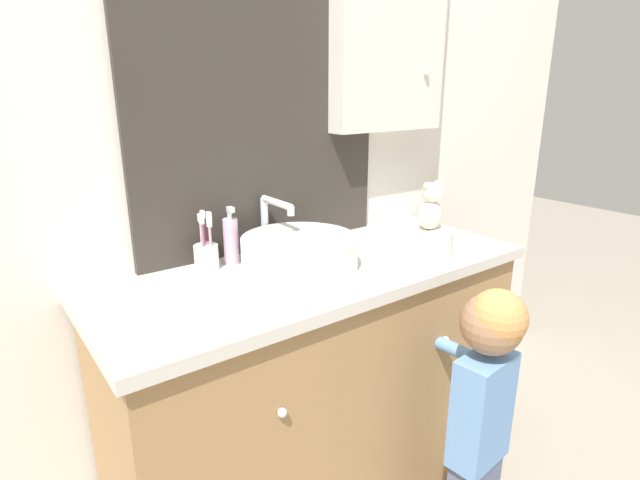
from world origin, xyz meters
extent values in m
cube|color=silver|center=(0.00, 0.63, 1.25)|extent=(3.20, 0.06, 2.50)
cube|color=#332D28|center=(-0.03, 0.59, 1.30)|extent=(0.86, 0.02, 1.21)
cube|color=#B2C1CC|center=(-0.03, 0.58, 1.30)|extent=(0.80, 0.01, 1.15)
cube|color=silver|center=(0.46, 0.55, 1.58)|extent=(0.47, 0.10, 0.78)
sphere|color=silver|center=(0.60, 0.49, 1.38)|extent=(0.02, 0.02, 0.02)
cube|color=#A37A4C|center=(0.00, 0.34, 0.40)|extent=(1.28, 0.49, 0.79)
cube|color=beige|center=(0.00, 0.34, 0.81)|extent=(1.32, 0.53, 0.03)
sphere|color=silver|center=(-0.30, 0.08, 0.59)|extent=(0.02, 0.02, 0.02)
sphere|color=silver|center=(0.30, 0.08, 0.59)|extent=(0.02, 0.02, 0.02)
cylinder|color=white|center=(-0.06, 0.36, 0.87)|extent=(0.34, 0.34, 0.10)
cylinder|color=silver|center=(-0.06, 0.36, 0.92)|extent=(0.28, 0.28, 0.01)
cylinder|color=silver|center=(-0.06, 0.55, 0.91)|extent=(0.02, 0.02, 0.18)
cylinder|color=silver|center=(-0.06, 0.47, 1.00)|extent=(0.02, 0.15, 0.02)
cylinder|color=silver|center=(-0.06, 0.40, 0.99)|extent=(0.02, 0.02, 0.02)
sphere|color=white|center=(0.04, 0.55, 0.86)|extent=(0.06, 0.06, 0.06)
cylinder|color=silver|center=(-0.28, 0.51, 0.86)|extent=(0.07, 0.07, 0.07)
cylinder|color=white|center=(-0.26, 0.51, 0.92)|extent=(0.01, 0.01, 0.16)
cube|color=white|center=(-0.26, 0.51, 0.99)|extent=(0.01, 0.02, 0.02)
cylinder|color=#D6423D|center=(-0.27, 0.53, 0.92)|extent=(0.01, 0.01, 0.16)
cube|color=white|center=(-0.27, 0.53, 0.99)|extent=(0.01, 0.02, 0.02)
cylinder|color=#E5CC4C|center=(-0.29, 0.51, 0.92)|extent=(0.01, 0.01, 0.15)
cube|color=white|center=(-0.29, 0.51, 0.98)|extent=(0.01, 0.02, 0.02)
cylinder|color=#8E56B7|center=(-0.29, 0.50, 0.91)|extent=(0.01, 0.01, 0.15)
cube|color=white|center=(-0.29, 0.50, 0.98)|extent=(0.01, 0.02, 0.02)
cylinder|color=pink|center=(-0.27, 0.49, 0.91)|extent=(0.01, 0.01, 0.14)
cube|color=white|center=(-0.27, 0.49, 0.97)|extent=(0.01, 0.02, 0.02)
cylinder|color=#CCA3BC|center=(-0.20, 0.51, 0.90)|extent=(0.04, 0.04, 0.14)
cylinder|color=silver|center=(-0.20, 0.51, 0.98)|extent=(0.01, 0.01, 0.02)
cube|color=silver|center=(-0.20, 0.50, 1.00)|extent=(0.02, 0.02, 0.02)
cube|color=#6693D1|center=(0.24, -0.11, 0.48)|extent=(0.19, 0.12, 0.33)
sphere|color=#997051|center=(0.24, -0.11, 0.74)|extent=(0.17, 0.17, 0.17)
sphere|color=tan|center=(0.24, -0.12, 0.77)|extent=(0.15, 0.15, 0.15)
cylinder|color=#6693D1|center=(0.28, 0.07, 0.59)|extent=(0.06, 0.25, 0.04)
cylinder|color=#3884DB|center=(0.27, 0.20, 0.63)|extent=(0.01, 0.05, 0.12)
ellipsoid|color=beige|center=(0.57, 0.41, 0.88)|extent=(0.10, 0.08, 0.11)
sphere|color=beige|center=(0.57, 0.41, 0.97)|extent=(0.07, 0.07, 0.07)
sphere|color=beige|center=(0.54, 0.41, 0.99)|extent=(0.03, 0.03, 0.03)
sphere|color=beige|center=(0.60, 0.41, 0.99)|extent=(0.03, 0.03, 0.03)
sphere|color=silver|center=(0.57, 0.38, 0.96)|extent=(0.03, 0.03, 0.03)
cylinder|color=silver|center=(0.32, 0.15, 0.87)|extent=(0.08, 0.08, 0.09)
camera|label=1|loc=(-0.83, -0.78, 1.34)|focal=28.00mm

